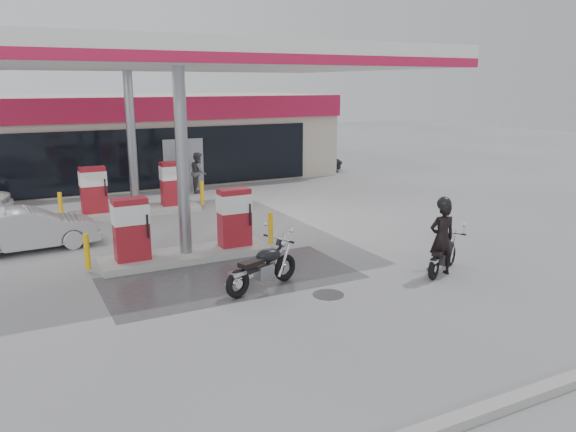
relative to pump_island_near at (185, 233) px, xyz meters
name	(u,v)px	position (x,y,z in m)	size (l,w,h in m)	color
ground	(212,281)	(0.00, -2.00, -0.71)	(90.00, 90.00, 0.00)	gray
wet_patch	(232,278)	(0.50, -2.00, -0.71)	(6.00, 3.00, 0.00)	#4C4C4F
drain_cover	(328,295)	(2.00, -4.00, -0.71)	(0.70, 0.70, 0.01)	#38383A
store_building	(96,138)	(0.01, 13.94, 1.30)	(22.00, 8.22, 4.00)	beige
canopy	(148,59)	(0.00, 3.00, 4.56)	(16.00, 10.02, 5.51)	silver
pump_island_near	(185,233)	(0.00, 0.00, 0.00)	(5.14, 1.30, 1.78)	#9E9E99
pump_island_far	(135,194)	(0.00, 6.00, 0.00)	(5.14, 1.30, 1.78)	#9E9E99
main_motorcycle	(443,256)	(5.32, -3.98, -0.29)	(1.65, 1.04, 0.94)	black
biker_main	(442,238)	(5.15, -4.07, 0.20)	(0.67, 0.44, 1.82)	black
parked_motorcycle	(263,268)	(0.89, -2.98, -0.22)	(2.07, 1.00, 1.10)	black
attendant	(199,172)	(3.31, 8.80, 0.15)	(0.84, 0.65, 1.72)	#4F4E53
hatchback_silver	(29,229)	(-3.63, 2.79, -0.11)	(1.27, 3.64, 1.20)	#AFB3B8
parked_car_right	(300,160)	(10.00, 12.00, -0.09)	(2.06, 4.46, 1.24)	black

